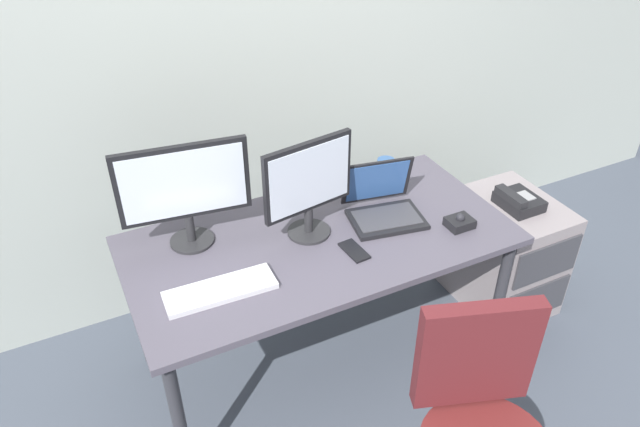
{
  "coord_description": "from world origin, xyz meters",
  "views": [
    {
      "loc": [
        -0.88,
        -1.78,
        2.19
      ],
      "look_at": [
        0.0,
        0.0,
        0.83
      ],
      "focal_mm": 33.48,
      "sensor_mm": 36.0,
      "label": 1
    }
  ],
  "objects_px": {
    "laptop": "(383,205)",
    "cell_phone": "(354,251)",
    "monitor_main": "(184,188)",
    "coffee_mug": "(386,170)",
    "monitor_side": "(309,184)",
    "trackball_mouse": "(460,222)",
    "file_cabinet": "(505,253)",
    "desk_phone": "(518,201)",
    "keyboard": "(220,290)",
    "banana": "(327,185)"
  },
  "relations": [
    {
      "from": "laptop",
      "to": "cell_phone",
      "type": "distance_m",
      "value": 0.3
    },
    {
      "from": "monitor_main",
      "to": "coffee_mug",
      "type": "distance_m",
      "value": 0.99
    },
    {
      "from": "monitor_side",
      "to": "trackball_mouse",
      "type": "height_order",
      "value": "monitor_side"
    },
    {
      "from": "file_cabinet",
      "to": "desk_phone",
      "type": "height_order",
      "value": "desk_phone"
    },
    {
      "from": "monitor_side",
      "to": "laptop",
      "type": "relative_size",
      "value": 1.21
    },
    {
      "from": "trackball_mouse",
      "to": "coffee_mug",
      "type": "bearing_deg",
      "value": 100.02
    },
    {
      "from": "monitor_main",
      "to": "trackball_mouse",
      "type": "relative_size",
      "value": 4.67
    },
    {
      "from": "file_cabinet",
      "to": "keyboard",
      "type": "relative_size",
      "value": 1.43
    },
    {
      "from": "cell_phone",
      "to": "banana",
      "type": "xyz_separation_m",
      "value": [
        0.12,
        0.48,
        0.02
      ]
    },
    {
      "from": "desk_phone",
      "to": "monitor_main",
      "type": "height_order",
      "value": "monitor_main"
    },
    {
      "from": "monitor_side",
      "to": "keyboard",
      "type": "height_order",
      "value": "monitor_side"
    },
    {
      "from": "laptop",
      "to": "trackball_mouse",
      "type": "bearing_deg",
      "value": -41.4
    },
    {
      "from": "keyboard",
      "to": "file_cabinet",
      "type": "bearing_deg",
      "value": 3.64
    },
    {
      "from": "file_cabinet",
      "to": "desk_phone",
      "type": "relative_size",
      "value": 2.95
    },
    {
      "from": "keyboard",
      "to": "coffee_mug",
      "type": "bearing_deg",
      "value": 23.14
    },
    {
      "from": "monitor_main",
      "to": "banana",
      "type": "relative_size",
      "value": 2.7
    },
    {
      "from": "laptop",
      "to": "cell_phone",
      "type": "bearing_deg",
      "value": -144.05
    },
    {
      "from": "monitor_main",
      "to": "laptop",
      "type": "distance_m",
      "value": 0.85
    },
    {
      "from": "file_cabinet",
      "to": "desk_phone",
      "type": "xyz_separation_m",
      "value": [
        -0.01,
        -0.02,
        0.33
      ]
    },
    {
      "from": "keyboard",
      "to": "banana",
      "type": "relative_size",
      "value": 2.18
    },
    {
      "from": "laptop",
      "to": "coffee_mug",
      "type": "xyz_separation_m",
      "value": [
        0.17,
        0.25,
        0.0
      ]
    },
    {
      "from": "laptop",
      "to": "banana",
      "type": "height_order",
      "value": "laptop"
    },
    {
      "from": "trackball_mouse",
      "to": "cell_phone",
      "type": "distance_m",
      "value": 0.49
    },
    {
      "from": "trackball_mouse",
      "to": "banana",
      "type": "relative_size",
      "value": 0.58
    },
    {
      "from": "desk_phone",
      "to": "trackball_mouse",
      "type": "bearing_deg",
      "value": -163.97
    },
    {
      "from": "laptop",
      "to": "trackball_mouse",
      "type": "relative_size",
      "value": 3.21
    },
    {
      "from": "file_cabinet",
      "to": "banana",
      "type": "distance_m",
      "value": 1.02
    },
    {
      "from": "desk_phone",
      "to": "coffee_mug",
      "type": "xyz_separation_m",
      "value": [
        -0.55,
        0.33,
        0.14
      ]
    },
    {
      "from": "monitor_side",
      "to": "trackball_mouse",
      "type": "distance_m",
      "value": 0.68
    },
    {
      "from": "monitor_side",
      "to": "banana",
      "type": "height_order",
      "value": "monitor_side"
    },
    {
      "from": "monitor_side",
      "to": "coffee_mug",
      "type": "xyz_separation_m",
      "value": [
        0.51,
        0.22,
        -0.18
      ]
    },
    {
      "from": "desk_phone",
      "to": "keyboard",
      "type": "relative_size",
      "value": 0.48
    },
    {
      "from": "laptop",
      "to": "file_cabinet",
      "type": "bearing_deg",
      "value": -5.47
    },
    {
      "from": "keyboard",
      "to": "cell_phone",
      "type": "distance_m",
      "value": 0.56
    },
    {
      "from": "keyboard",
      "to": "trackball_mouse",
      "type": "distance_m",
      "value": 1.05
    },
    {
      "from": "monitor_main",
      "to": "cell_phone",
      "type": "relative_size",
      "value": 3.62
    },
    {
      "from": "file_cabinet",
      "to": "keyboard",
      "type": "height_order",
      "value": "keyboard"
    },
    {
      "from": "trackball_mouse",
      "to": "laptop",
      "type": "bearing_deg",
      "value": 138.6
    },
    {
      "from": "coffee_mug",
      "to": "desk_phone",
      "type": "bearing_deg",
      "value": -31.23
    },
    {
      "from": "laptop",
      "to": "keyboard",
      "type": "bearing_deg",
      "value": -168.26
    },
    {
      "from": "keyboard",
      "to": "laptop",
      "type": "bearing_deg",
      "value": 11.74
    },
    {
      "from": "monitor_side",
      "to": "trackball_mouse",
      "type": "relative_size",
      "value": 3.87
    },
    {
      "from": "desk_phone",
      "to": "laptop",
      "type": "relative_size",
      "value": 0.57
    },
    {
      "from": "file_cabinet",
      "to": "trackball_mouse",
      "type": "height_order",
      "value": "trackball_mouse"
    },
    {
      "from": "coffee_mug",
      "to": "cell_phone",
      "type": "bearing_deg",
      "value": -133.99
    },
    {
      "from": "keyboard",
      "to": "banana",
      "type": "xyz_separation_m",
      "value": [
        0.68,
        0.47,
        0.01
      ]
    },
    {
      "from": "monitor_main",
      "to": "trackball_mouse",
      "type": "height_order",
      "value": "monitor_main"
    },
    {
      "from": "desk_phone",
      "to": "keyboard",
      "type": "bearing_deg",
      "value": -176.96
    },
    {
      "from": "desk_phone",
      "to": "coffee_mug",
      "type": "bearing_deg",
      "value": 148.77
    },
    {
      "from": "keyboard",
      "to": "cell_phone",
      "type": "bearing_deg",
      "value": -0.65
    }
  ]
}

